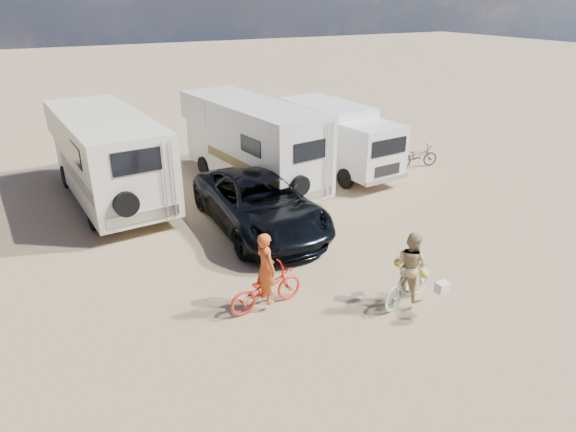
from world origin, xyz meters
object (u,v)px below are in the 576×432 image
bike_parked (417,156)px  bike_man (266,288)px  rv_main (252,145)px  rv_left (108,159)px  dark_suv (259,203)px  bike_woman (409,283)px  rider_woman (410,272)px  box_truck (338,139)px  cooler (298,215)px  crate (274,207)px  rider_man (266,275)px

bike_parked → bike_man: bearing=136.7°
bike_parked → rv_main: bearing=94.4°
rv_left → bike_man: size_ratio=3.96×
dark_suv → bike_woman: dark_suv is taller
rv_left → rider_woman: bearing=-67.9°
rv_main → bike_woman: rv_main is taller
rv_main → rv_left: size_ratio=0.95×
box_truck → dark_suv: bearing=-150.4°
rv_main → rider_woman: rv_main is taller
dark_suv → bike_woman: (1.34, -5.41, -0.30)m
rider_woman → cooler: bearing=-13.9°
rv_left → bike_parked: bearing=-14.4°
box_truck → bike_woman: bearing=-118.0°
bike_man → rider_woman: size_ratio=1.13×
bike_parked → crate: bearing=115.8°
rv_left → bike_parked: size_ratio=4.14×
rv_left → bike_parked: (12.08, -2.10, -1.04)m
rider_man → bike_parked: (10.12, 6.48, -0.39)m
rider_man → rider_woman: size_ratio=1.04×
rider_man → cooler: 4.87m
bike_woman → cooler: 5.23m
rv_left → dark_suv: (3.64, -4.54, -0.68)m
crate → rider_woman: bearing=-86.1°
box_truck → bike_parked: box_truck is taller
cooler → dark_suv: bearing=157.9°
box_truck → crate: size_ratio=11.99×
rv_main → bike_parked: rv_main is taller
rv_left → cooler: rv_left is taller
rider_woman → rider_man: bearing=50.5°
rv_main → rv_left: (-5.04, 0.88, -0.07)m
bike_parked → rider_man: bearing=136.7°
bike_woman → crate: bike_woman is taller
box_truck → dark_suv: 6.27m
bike_man → bike_woman: bearing=-120.1°
rider_man → cooler: bearing=-42.9°
dark_suv → rider_man: size_ratio=3.47×
rv_main → dark_suv: bearing=-118.4°
bike_woman → rider_man: size_ratio=1.03×
bike_woman → box_truck: bearing=-37.9°
box_truck → bike_man: (-6.83, -7.58, -0.85)m
box_truck → rider_woman: box_truck is taller
box_truck → cooler: bearing=-141.1°
bike_woman → rider_woman: rider_woman is taller
rider_woman → bike_parked: rider_woman is taller
rider_man → box_truck: bearing=-47.5°
rv_left → rider_man: size_ratio=4.29×
dark_suv → bike_parked: size_ratio=3.34×
box_truck → cooler: 5.51m
rv_main → cooler: 4.08m
bike_parked → cooler: bike_parked is taller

